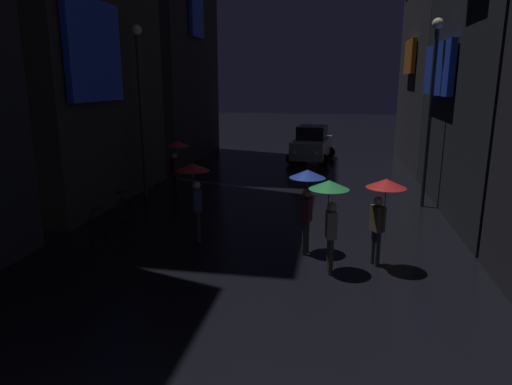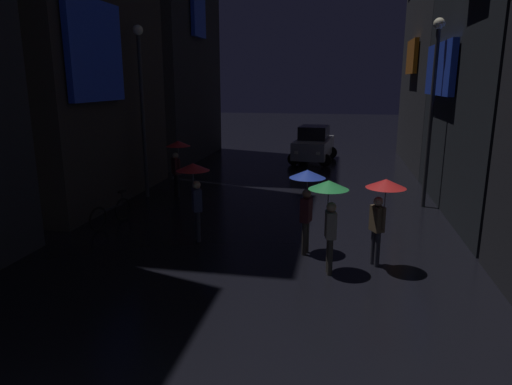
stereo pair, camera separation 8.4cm
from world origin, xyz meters
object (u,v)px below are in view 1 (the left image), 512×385
(pedestrian_far_right_red, at_px, (194,180))
(car_distant, at_px, (312,144))
(streetlamp_right_far, at_px, (431,95))
(pedestrian_midstreet_centre_green, at_px, (330,201))
(streetlamp_left_far, at_px, (140,94))
(pedestrian_foreground_left_red, at_px, (383,198))
(pedestrian_near_crossing_red, at_px, (176,153))
(bicycle_parked_at_storefront, at_px, (111,213))
(pedestrian_midstreet_left_blue, at_px, (307,188))

(pedestrian_far_right_red, bearing_deg, car_distant, 79.82)
(car_distant, bearing_deg, pedestrian_far_right_red, -100.18)
(pedestrian_far_right_red, distance_m, streetlamp_right_far, 8.46)
(pedestrian_midstreet_centre_green, bearing_deg, streetlamp_left_far, 140.01)
(pedestrian_foreground_left_red, relative_size, pedestrian_midstreet_centre_green, 1.00)
(streetlamp_left_far, bearing_deg, car_distant, 57.70)
(pedestrian_near_crossing_red, relative_size, streetlamp_left_far, 0.34)
(pedestrian_near_crossing_red, xyz_separation_m, streetlamp_left_far, (-1.19, -0.21, 2.12))
(pedestrian_midstreet_centre_green, xyz_separation_m, bicycle_parked_at_storefront, (-6.50, 2.27, -1.28))
(pedestrian_midstreet_centre_green, height_order, streetlamp_right_far, streetlamp_right_far)
(pedestrian_foreground_left_red, bearing_deg, pedestrian_near_crossing_red, 141.33)
(pedestrian_midstreet_left_blue, height_order, bicycle_parked_at_storefront, pedestrian_midstreet_left_blue)
(pedestrian_midstreet_centre_green, height_order, pedestrian_midstreet_left_blue, same)
(pedestrian_midstreet_left_blue, distance_m, pedestrian_far_right_red, 3.06)
(pedestrian_foreground_left_red, relative_size, pedestrian_far_right_red, 1.00)
(pedestrian_midstreet_centre_green, bearing_deg, pedestrian_far_right_red, 157.03)
(pedestrian_foreground_left_red, distance_m, pedestrian_midstreet_centre_green, 1.28)
(pedestrian_near_crossing_red, xyz_separation_m, streetlamp_right_far, (8.81, 0.21, 2.15))
(pedestrian_far_right_red, xyz_separation_m, pedestrian_near_crossing_red, (-2.10, 4.47, 0.00))
(pedestrian_far_right_red, relative_size, pedestrian_near_crossing_red, 1.00)
(pedestrian_midstreet_centre_green, bearing_deg, pedestrian_midstreet_left_blue, 116.93)
(pedestrian_near_crossing_red, relative_size, bicycle_parked_at_storefront, 1.18)
(pedestrian_foreground_left_red, relative_size, streetlamp_right_far, 0.34)
(pedestrian_near_crossing_red, bearing_deg, streetlamp_right_far, 1.36)
(car_distant, bearing_deg, streetlamp_left_far, -122.30)
(pedestrian_far_right_red, bearing_deg, pedestrian_midstreet_centre_green, -22.97)
(streetlamp_left_far, bearing_deg, pedestrian_midstreet_left_blue, -36.34)
(streetlamp_left_far, bearing_deg, pedestrian_foreground_left_red, -33.30)
(streetlamp_right_far, height_order, streetlamp_left_far, streetlamp_right_far)
(bicycle_parked_at_storefront, bearing_deg, streetlamp_right_far, 22.31)
(pedestrian_foreground_left_red, distance_m, streetlamp_right_far, 6.41)
(pedestrian_midstreet_centre_green, height_order, car_distant, pedestrian_midstreet_centre_green)
(pedestrian_foreground_left_red, distance_m, bicycle_parked_at_storefront, 8.00)
(car_distant, xyz_separation_m, streetlamp_right_far, (4.33, -8.54, 2.89))
(bicycle_parked_at_storefront, relative_size, streetlamp_right_far, 0.29)
(bicycle_parked_at_storefront, bearing_deg, pedestrian_near_crossing_red, 78.11)
(pedestrian_midstreet_left_blue, bearing_deg, streetlamp_left_far, 143.66)
(pedestrian_far_right_red, height_order, bicycle_parked_at_storefront, pedestrian_far_right_red)
(streetlamp_left_far, bearing_deg, streetlamp_right_far, 2.40)
(bicycle_parked_at_storefront, bearing_deg, pedestrian_midstreet_left_blue, -10.87)
(pedestrian_far_right_red, bearing_deg, bicycle_parked_at_storefront, 165.59)
(pedestrian_midstreet_left_blue, height_order, pedestrian_far_right_red, same)
(streetlamp_right_far, bearing_deg, pedestrian_near_crossing_red, -178.64)
(pedestrian_far_right_red, distance_m, streetlamp_left_far, 5.79)
(pedestrian_midstreet_left_blue, bearing_deg, pedestrian_midstreet_centre_green, -63.07)
(pedestrian_far_right_red, bearing_deg, streetlamp_left_far, 127.70)
(pedestrian_midstreet_centre_green, bearing_deg, bicycle_parked_at_storefront, 160.73)
(pedestrian_foreground_left_red, xyz_separation_m, streetlamp_right_far, (1.91, 5.74, 2.15))
(pedestrian_near_crossing_red, bearing_deg, pedestrian_foreground_left_red, -38.67)
(pedestrian_foreground_left_red, xyz_separation_m, pedestrian_far_right_red, (-4.80, 1.06, 0.00))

